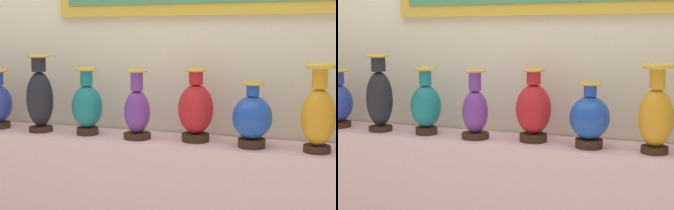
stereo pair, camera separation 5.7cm
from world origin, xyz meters
The scene contains 7 objects.
back_wall centered at (0.00, 0.22, 1.54)m, with size 5.99×0.14×3.07m.
vase_onyx centered at (-0.71, -0.04, 1.08)m, with size 0.14×0.14×0.41m.
vase_teal centered at (-0.43, -0.03, 1.05)m, with size 0.16×0.16×0.35m.
vase_violet centered at (-0.15, -0.04, 1.04)m, with size 0.14×0.14×0.35m.
vase_crimson centered at (0.14, -0.01, 1.05)m, with size 0.17×0.17×0.36m.
vase_sapphire centered at (0.42, -0.05, 1.03)m, with size 0.18×0.18×0.30m.
vase_amber centered at (0.71, -0.05, 1.07)m, with size 0.15×0.15×0.39m.
Camera 2 is at (0.82, -2.23, 1.40)m, focal length 51.99 mm.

